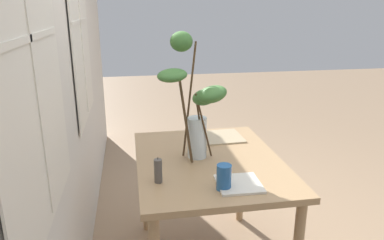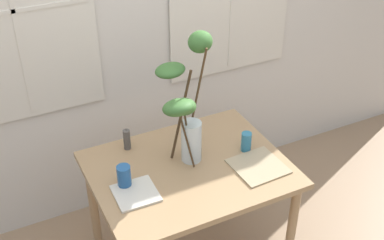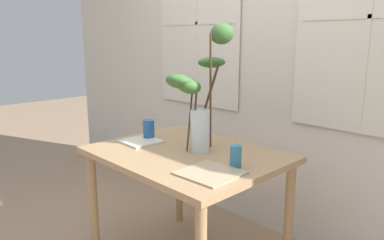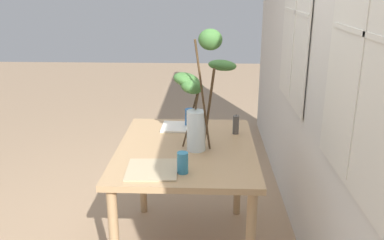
% 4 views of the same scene
% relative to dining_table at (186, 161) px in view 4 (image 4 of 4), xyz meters
% --- Properties ---
extents(back_wall_with_windows, '(5.36, 0.14, 2.63)m').
position_rel_dining_table_xyz_m(back_wall_with_windows, '(-0.00, 0.84, 0.65)').
color(back_wall_with_windows, beige).
rests_on(back_wall_with_windows, ground).
extents(dining_table, '(1.10, 0.86, 0.77)m').
position_rel_dining_table_xyz_m(dining_table, '(0.00, 0.00, 0.00)').
color(dining_table, tan).
rests_on(dining_table, ground).
extents(vase_with_branches, '(0.42, 0.44, 0.77)m').
position_rel_dining_table_xyz_m(vase_with_branches, '(0.03, 0.08, 0.46)').
color(vase_with_branches, silver).
rests_on(vase_with_branches, dining_table).
extents(drinking_glass_blue_left, '(0.08, 0.08, 0.13)m').
position_rel_dining_table_xyz_m(drinking_glass_blue_left, '(-0.38, 0.01, 0.16)').
color(drinking_glass_blue_left, '#235693').
rests_on(drinking_glass_blue_left, dining_table).
extents(drinking_glass_blue_right, '(0.06, 0.06, 0.12)m').
position_rel_dining_table_xyz_m(drinking_glass_blue_right, '(0.38, -0.00, 0.16)').
color(drinking_glass_blue_right, teal).
rests_on(drinking_glass_blue_right, dining_table).
extents(plate_square_left, '(0.23, 0.23, 0.01)m').
position_rel_dining_table_xyz_m(plate_square_left, '(-0.35, -0.08, 0.10)').
color(plate_square_left, silver).
rests_on(plate_square_left, dining_table).
extents(plate_square_right, '(0.29, 0.29, 0.01)m').
position_rel_dining_table_xyz_m(plate_square_right, '(0.35, -0.17, 0.10)').
color(plate_square_right, tan).
rests_on(plate_square_right, dining_table).
extents(pillar_candle, '(0.04, 0.04, 0.14)m').
position_rel_dining_table_xyz_m(pillar_candle, '(-0.25, 0.33, 0.16)').
color(pillar_candle, '#514C47').
rests_on(pillar_candle, dining_table).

